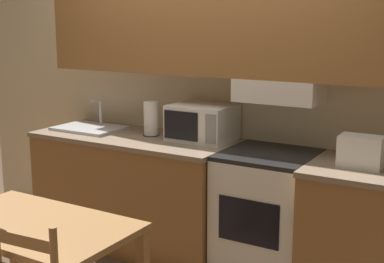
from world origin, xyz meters
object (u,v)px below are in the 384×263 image
Objects in this scene: stove_range at (267,215)px; microwave at (202,122)px; paper_towel_roll at (151,119)px; dining_table at (35,242)px; toaster at (361,151)px; sink_basin at (89,128)px.

microwave reaches higher than stove_range.
paper_towel_roll is (-1.03, 0.05, 0.59)m from stove_range.
dining_table is at bearing -79.37° from paper_towel_roll.
stove_range is 0.84m from toaster.
microwave is at bearing 7.66° from sink_basin.
stove_range is 0.84m from microwave.
sink_basin is at bearing 121.14° from dining_table.
sink_basin is 2.03× the size of paper_towel_roll.
paper_towel_roll is at bearing 176.40° from toaster.
toaster is (0.63, -0.05, 0.55)m from stove_range.
microwave is 1.03m from sink_basin.
stove_range is 1.64m from dining_table.
stove_range is 1.95× the size of microwave.
stove_range is at bearing 0.85° from sink_basin.
paper_towel_roll is (-0.43, -0.06, -0.00)m from microwave.
microwave is (-0.59, 0.11, 0.59)m from stove_range.
sink_basin is (-1.60, -0.02, 0.47)m from stove_range.
dining_table is (0.28, -1.50, -0.42)m from paper_towel_roll.
paper_towel_roll reaches higher than sink_basin.
stove_range is at bearing -10.66° from microwave.
sink_basin is at bearing 179.24° from toaster.
microwave reaches higher than dining_table.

